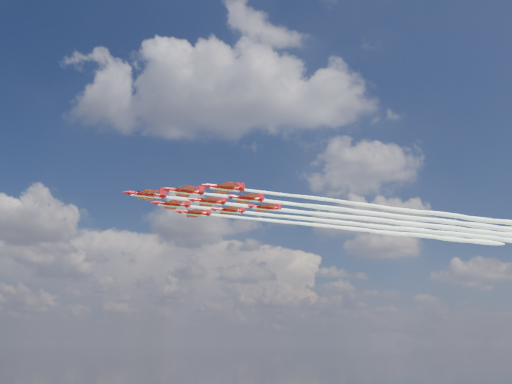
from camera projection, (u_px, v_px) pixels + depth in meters
The scene contains 9 objects.
jet_lead at pixel (327, 215), 159.11m from camera, with size 109.69×60.19×3.01m.
jet_row2_port at pixel (363, 212), 156.05m from camera, with size 109.69×60.19×3.01m.
jet_row2_starb at pixel (339, 222), 168.81m from camera, with size 109.69×60.19×3.01m.
jet_row3_port at pixel (402, 209), 152.99m from camera, with size 109.69×60.19×3.01m.
jet_row3_centre at pixel (373, 220), 165.75m from camera, with size 109.69×60.19×3.01m.
jet_row3_starb at pixel (349, 229), 178.51m from camera, with size 109.69×60.19×3.01m.
jet_row4_port at pixel (409, 217), 162.68m from camera, with size 109.69×60.19×3.01m.
jet_row4_starb at pixel (382, 227), 175.44m from camera, with size 109.69×60.19×3.01m.
jet_tail at pixel (416, 225), 172.38m from camera, with size 109.69×60.19×3.01m.
Camera 1 is at (20.65, -141.30, 36.38)m, focal length 35.00 mm.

